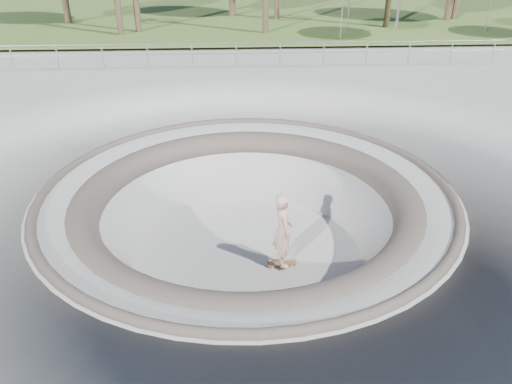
# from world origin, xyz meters

# --- Properties ---
(ground) EXTENTS (180.00, 180.00, 0.00)m
(ground) POSITION_xyz_m (0.00, 0.00, 0.00)
(ground) COLOR #A9A9A4
(ground) RESTS_ON ground
(skate_bowl) EXTENTS (14.00, 14.00, 4.10)m
(skate_bowl) POSITION_xyz_m (0.00, 0.00, -1.83)
(skate_bowl) COLOR #A9A9A4
(skate_bowl) RESTS_ON ground
(grass_strip) EXTENTS (180.00, 36.00, 0.12)m
(grass_strip) POSITION_xyz_m (0.00, 34.00, 0.22)
(grass_strip) COLOR #435F26
(grass_strip) RESTS_ON ground
(distant_hills) EXTENTS (103.20, 45.00, 28.60)m
(distant_hills) POSITION_xyz_m (3.78, 57.17, -7.02)
(distant_hills) COLOR brown
(distant_hills) RESTS_ON ground
(safety_railing) EXTENTS (25.00, 0.06, 1.03)m
(safety_railing) POSITION_xyz_m (0.00, 12.00, 0.69)
(safety_railing) COLOR #94959C
(safety_railing) RESTS_ON ground
(skateboard) EXTENTS (0.76, 0.25, 0.08)m
(skateboard) POSITION_xyz_m (0.86, -0.61, -1.84)
(skateboard) COLOR brown
(skateboard) RESTS_ON ground
(skater) EXTENTS (0.59, 0.79, 1.96)m
(skater) POSITION_xyz_m (0.86, -0.61, -0.84)
(skater) COLOR #D7A08B
(skater) RESTS_ON skateboard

